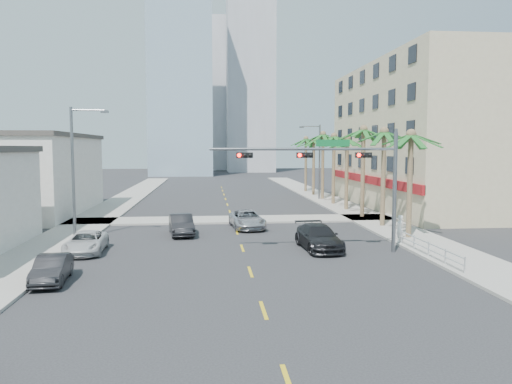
# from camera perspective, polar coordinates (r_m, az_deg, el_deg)

# --- Properties ---
(ground) EXTENTS (260.00, 260.00, 0.00)m
(ground) POSITION_cam_1_polar(r_m,az_deg,el_deg) (21.75, 0.26, -11.70)
(ground) COLOR #262628
(ground) RESTS_ON ground
(sidewalk_right) EXTENTS (4.00, 120.00, 0.15)m
(sidewalk_right) POSITION_cam_1_polar(r_m,az_deg,el_deg) (43.54, 13.47, -3.24)
(sidewalk_right) COLOR gray
(sidewalk_right) RESTS_ON ground
(sidewalk_left) EXTENTS (4.00, 120.00, 0.15)m
(sidewalk_left) POSITION_cam_1_polar(r_m,az_deg,el_deg) (42.37, -19.00, -3.61)
(sidewalk_left) COLOR gray
(sidewalk_left) RESTS_ON ground
(sidewalk_cross) EXTENTS (80.00, 4.00, 0.15)m
(sidewalk_cross) POSITION_cam_1_polar(r_m,az_deg,el_deg) (43.22, -2.67, -3.17)
(sidewalk_cross) COLOR gray
(sidewalk_cross) RESTS_ON ground
(building_right) EXTENTS (15.25, 28.00, 15.00)m
(building_right) POSITION_cam_1_polar(r_m,az_deg,el_deg) (56.16, 20.01, 6.03)
(building_right) COLOR #C1AF88
(building_right) RESTS_ON ground
(building_left_far) EXTENTS (11.00, 18.00, 7.20)m
(building_left_far) POSITION_cam_1_polar(r_m,az_deg,el_deg) (51.81, -25.14, 1.65)
(building_left_far) COLOR beige
(building_left_far) RESTS_ON ground
(tower_far_left) EXTENTS (14.00, 14.00, 48.00)m
(tower_far_left) POSITION_cam_1_polar(r_m,az_deg,el_deg) (117.22, -8.57, 13.74)
(tower_far_left) COLOR #99B2C6
(tower_far_left) RESTS_ON ground
(tower_far_right) EXTENTS (12.00, 12.00, 60.00)m
(tower_far_right) POSITION_cam_1_polar(r_m,az_deg,el_deg) (133.31, -0.66, 15.35)
(tower_far_right) COLOR #ADADB2
(tower_far_right) RESTS_ON ground
(tower_far_center) EXTENTS (16.00, 16.00, 42.00)m
(tower_far_center) POSITION_cam_1_polar(r_m,az_deg,el_deg) (146.46, -5.93, 10.84)
(tower_far_center) COLOR #ADADB2
(tower_far_center) RESTS_ON ground
(traffic_signal_mast) EXTENTS (11.12, 0.54, 7.20)m
(traffic_signal_mast) POSITION_cam_1_polar(r_m,az_deg,el_deg) (29.76, 9.87, 2.66)
(traffic_signal_mast) COLOR slate
(traffic_signal_mast) RESTS_ON ground
(palm_tree_0) EXTENTS (4.80, 4.80, 7.80)m
(palm_tree_0) POSITION_cam_1_polar(r_m,az_deg,el_deg) (35.48, 17.31, 6.15)
(palm_tree_0) COLOR brown
(palm_tree_0) RESTS_ON ground
(palm_tree_1) EXTENTS (4.80, 4.80, 8.16)m
(palm_tree_1) POSITION_cam_1_polar(r_m,az_deg,el_deg) (40.33, 14.45, 6.57)
(palm_tree_1) COLOR brown
(palm_tree_1) RESTS_ON ground
(palm_tree_2) EXTENTS (4.80, 4.80, 8.52)m
(palm_tree_2) POSITION_cam_1_polar(r_m,az_deg,el_deg) (45.27, 12.20, 6.87)
(palm_tree_2) COLOR brown
(palm_tree_2) RESTS_ON ground
(palm_tree_3) EXTENTS (4.80, 4.80, 7.80)m
(palm_tree_3) POSITION_cam_1_polar(r_m,az_deg,el_deg) (50.23, 10.38, 5.93)
(palm_tree_3) COLOR brown
(palm_tree_3) RESTS_ON ground
(palm_tree_4) EXTENTS (4.80, 4.80, 8.16)m
(palm_tree_4) POSITION_cam_1_polar(r_m,az_deg,el_deg) (55.26, 8.90, 6.23)
(palm_tree_4) COLOR brown
(palm_tree_4) RESTS_ON ground
(palm_tree_5) EXTENTS (4.80, 4.80, 8.52)m
(palm_tree_5) POSITION_cam_1_polar(r_m,az_deg,el_deg) (60.31, 7.67, 6.47)
(palm_tree_5) COLOR brown
(palm_tree_5) RESTS_ON ground
(palm_tree_6) EXTENTS (4.80, 4.80, 7.80)m
(palm_tree_6) POSITION_cam_1_polar(r_m,az_deg,el_deg) (65.37, 6.62, 5.77)
(palm_tree_6) COLOR brown
(palm_tree_6) RESTS_ON ground
(palm_tree_7) EXTENTS (4.80, 4.80, 8.16)m
(palm_tree_7) POSITION_cam_1_polar(r_m,az_deg,el_deg) (70.47, 5.74, 6.01)
(palm_tree_7) COLOR brown
(palm_tree_7) RESTS_ON ground
(streetlight_left) EXTENTS (2.55, 0.25, 9.00)m
(streetlight_left) POSITION_cam_1_polar(r_m,az_deg,el_deg) (35.86, -19.90, 2.83)
(streetlight_left) COLOR slate
(streetlight_left) RESTS_ON ground
(streetlight_right) EXTENTS (2.55, 0.25, 9.00)m
(streetlight_right) POSITION_cam_1_polar(r_m,az_deg,el_deg) (60.17, 7.08, 3.89)
(streetlight_right) COLOR slate
(streetlight_right) RESTS_ON ground
(guardrail) EXTENTS (0.08, 8.08, 1.00)m
(guardrail) POSITION_cam_1_polar(r_m,az_deg,el_deg) (29.99, 19.13, -5.98)
(guardrail) COLOR silver
(guardrail) RESTS_ON ground
(car_parked_mid) EXTENTS (1.70, 3.98, 1.28)m
(car_parked_mid) POSITION_cam_1_polar(r_m,az_deg,el_deg) (25.39, -22.30, -8.15)
(car_parked_mid) COLOR black
(car_parked_mid) RESTS_ON ground
(car_parked_far) EXTENTS (2.31, 4.67, 1.27)m
(car_parked_far) POSITION_cam_1_polar(r_m,az_deg,el_deg) (31.61, -18.86, -5.48)
(car_parked_far) COLOR silver
(car_parked_far) RESTS_ON ground
(car_lane_left) EXTENTS (2.16, 4.68, 1.49)m
(car_lane_left) POSITION_cam_1_polar(r_m,az_deg,el_deg) (36.42, -8.53, -3.71)
(car_lane_left) COLOR black
(car_lane_left) RESTS_ON ground
(car_lane_center) EXTENTS (2.78, 5.27, 1.41)m
(car_lane_center) POSITION_cam_1_polar(r_m,az_deg,el_deg) (38.89, -1.03, -3.15)
(car_lane_center) COLOR #B7B7BC
(car_lane_center) RESTS_ON ground
(car_lane_right) EXTENTS (2.46, 5.34, 1.51)m
(car_lane_right) POSITION_cam_1_polar(r_m,az_deg,el_deg) (31.19, 7.17, -5.16)
(car_lane_right) COLOR black
(car_lane_right) RESTS_ON ground
(pedestrian) EXTENTS (0.76, 0.74, 1.76)m
(pedestrian) POSITION_cam_1_polar(r_m,az_deg,el_deg) (33.89, 16.07, -4.03)
(pedestrian) COLOR white
(pedestrian) RESTS_ON sidewalk_right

